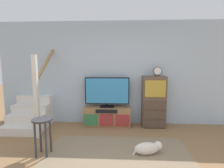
# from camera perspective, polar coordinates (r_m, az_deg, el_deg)

# --- Properties ---
(back_wall) EXTENTS (6.40, 0.12, 2.70)m
(back_wall) POSITION_cam_1_polar(r_m,az_deg,el_deg) (4.50, 2.35, 3.62)
(back_wall) COLOR #A8BCD1
(back_wall) RESTS_ON ground_plane
(area_rug) EXTENTS (2.60, 1.80, 0.01)m
(area_rug) POSITION_cam_1_polar(r_m,az_deg,el_deg) (3.10, 1.85, -24.47)
(area_rug) COLOR #847056
(area_rug) RESTS_ON ground_plane
(media_console) EXTENTS (1.20, 0.38, 0.49)m
(media_console) POSITION_cam_1_polar(r_m,az_deg,el_deg) (4.46, -1.68, -10.91)
(media_console) COLOR #997047
(media_console) RESTS_ON ground_plane
(television) EXTENTS (1.14, 0.22, 0.77)m
(television) POSITION_cam_1_polar(r_m,az_deg,el_deg) (4.33, -1.69, -2.53)
(television) COLOR black
(television) RESTS_ON media_console
(side_cabinet) EXTENTS (0.58, 0.38, 1.30)m
(side_cabinet) POSITION_cam_1_polar(r_m,az_deg,el_deg) (4.43, 13.89, -5.83)
(side_cabinet) COLOR brown
(side_cabinet) RESTS_ON ground_plane
(desk_clock) EXTENTS (0.21, 0.08, 0.23)m
(desk_clock) POSITION_cam_1_polar(r_m,az_deg,el_deg) (4.33, 15.15, 4.11)
(desk_clock) COLOR #4C3823
(desk_clock) RESTS_ON side_cabinet
(staircase) EXTENTS (1.00, 1.36, 2.20)m
(staircase) POSITION_cam_1_polar(r_m,az_deg,el_deg) (4.98, -24.74, -8.16)
(staircase) COLOR silver
(staircase) RESTS_ON ground_plane
(bar_stool_near) EXTENTS (0.34, 0.34, 0.67)m
(bar_stool_near) POSITION_cam_1_polar(r_m,az_deg,el_deg) (3.27, -22.46, -13.62)
(bar_stool_near) COLOR #333338
(bar_stool_near) RESTS_ON ground_plane
(dog) EXTENTS (0.54, 0.27, 0.23)m
(dog) POSITION_cam_1_polar(r_m,az_deg,el_deg) (3.28, 12.17, -20.47)
(dog) COLOR beige
(dog) RESTS_ON ground_plane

